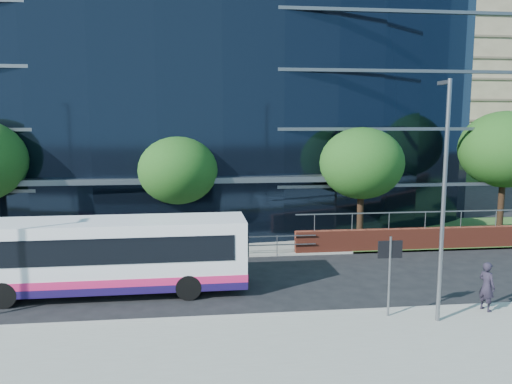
{
  "coord_description": "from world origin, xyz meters",
  "views": [
    {
      "loc": [
        -1.96,
        -17.41,
        6.79
      ],
      "look_at": [
        1.04,
        8.0,
        3.19
      ],
      "focal_mm": 35.0,
      "sensor_mm": 36.0,
      "label": 1
    }
  ],
  "objects": [
    {
      "name": "ground",
      "position": [
        0.0,
        0.0,
        0.0
      ],
      "size": [
        200.0,
        200.0,
        0.0
      ],
      "primitive_type": "plane",
      "color": "black",
      "rests_on": "ground"
    },
    {
      "name": "pavement_near",
      "position": [
        0.0,
        -5.0,
        0.07
      ],
      "size": [
        80.0,
        8.0,
        0.15
      ],
      "primitive_type": "cube",
      "color": "gray",
      "rests_on": "ground"
    },
    {
      "name": "kerb",
      "position": [
        0.0,
        -1.0,
        0.08
      ],
      "size": [
        80.0,
        0.25,
        0.16
      ],
      "primitive_type": "cube",
      "color": "gray",
      "rests_on": "ground"
    },
    {
      "name": "yellow_line_outer",
      "position": [
        0.0,
        -0.8,
        0.01
      ],
      "size": [
        80.0,
        0.08,
        0.01
      ],
      "primitive_type": "cube",
      "color": "gold",
      "rests_on": "ground"
    },
    {
      "name": "yellow_line_inner",
      "position": [
        0.0,
        -0.65,
        0.01
      ],
      "size": [
        80.0,
        0.08,
        0.01
      ],
      "primitive_type": "cube",
      "color": "gold",
      "rests_on": "ground"
    },
    {
      "name": "far_forecourt",
      "position": [
        -6.0,
        11.0,
        0.05
      ],
      "size": [
        50.0,
        8.0,
        0.1
      ],
      "primitive_type": "cube",
      "color": "gray",
      "rests_on": "ground"
    },
    {
      "name": "glass_office",
      "position": [
        -4.0,
        20.85,
        8.0
      ],
      "size": [
        44.0,
        23.1,
        16.0
      ],
      "color": "black",
      "rests_on": "ground"
    },
    {
      "name": "guard_railings",
      "position": [
        -8.0,
        7.0,
        0.82
      ],
      "size": [
        24.0,
        0.05,
        1.1
      ],
      "color": "slate",
      "rests_on": "ground"
    },
    {
      "name": "apartment_block",
      "position": [
        32.0,
        57.21,
        11.11
      ],
      "size": [
        60.0,
        42.0,
        30.0
      ],
      "color": "#2D511E",
      "rests_on": "ground"
    },
    {
      "name": "street_sign",
      "position": [
        4.5,
        -1.59,
        2.15
      ],
      "size": [
        0.85,
        0.09,
        2.8
      ],
      "color": "slate",
      "rests_on": "pavement_near"
    },
    {
      "name": "tree_far_b",
      "position": [
        -3.0,
        9.5,
        4.21
      ],
      "size": [
        4.29,
        4.29,
        6.05
      ],
      "color": "black",
      "rests_on": "ground"
    },
    {
      "name": "tree_far_c",
      "position": [
        7.0,
        9.0,
        4.54
      ],
      "size": [
        4.62,
        4.62,
        6.51
      ],
      "color": "black",
      "rests_on": "ground"
    },
    {
      "name": "tree_far_d",
      "position": [
        16.0,
        10.0,
        5.19
      ],
      "size": [
        5.28,
        5.28,
        7.44
      ],
      "color": "black",
      "rests_on": "ground"
    },
    {
      "name": "tree_dist_e",
      "position": [
        24.0,
        40.0,
        4.54
      ],
      "size": [
        4.62,
        4.62,
        6.51
      ],
      "color": "black",
      "rests_on": "ground"
    },
    {
      "name": "streetlight_east",
      "position": [
        6.0,
        -2.17,
        4.44
      ],
      "size": [
        0.15,
        0.77,
        8.0
      ],
      "color": "slate",
      "rests_on": "pavement_near"
    },
    {
      "name": "city_bus",
      "position": [
        -5.46,
        2.3,
        1.58
      ],
      "size": [
        11.03,
        2.63,
        2.97
      ],
      "rotation": [
        0.0,
        0.0,
        0.01
      ],
      "color": "white",
      "rests_on": "ground"
    },
    {
      "name": "pedestrian",
      "position": [
        8.15,
        -1.5,
        1.03
      ],
      "size": [
        0.6,
        0.74,
        1.76
      ],
      "primitive_type": "imported",
      "rotation": [
        0.0,
        0.0,
        1.88
      ],
      "color": "black",
      "rests_on": "pavement_near"
    }
  ]
}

